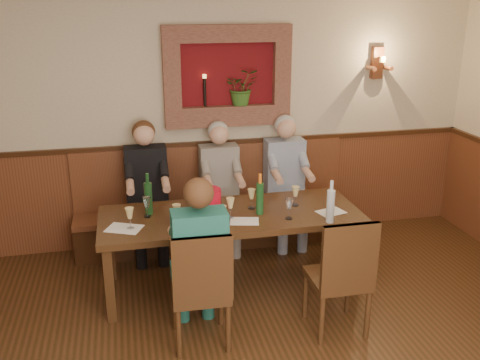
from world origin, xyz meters
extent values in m
cube|color=#C4B394|center=(0.00, 3.00, 1.40)|extent=(6.00, 0.04, 2.80)
cube|color=brown|center=(0.00, 2.98, 0.55)|extent=(6.00, 0.04, 1.10)
cube|color=#381E0F|center=(0.00, 2.98, 1.12)|extent=(6.02, 0.06, 0.05)
cube|color=maroon|center=(0.20, 2.98, 1.85)|extent=(1.00, 0.02, 0.70)
cube|color=#8B5846|center=(0.20, 2.94, 2.29)|extent=(1.36, 0.12, 0.18)
cube|color=#8B5846|center=(0.20, 2.94, 1.41)|extent=(1.36, 0.12, 0.18)
cube|color=#8B5846|center=(-0.39, 2.94, 1.85)|extent=(0.18, 0.12, 0.70)
cube|color=#8B5846|center=(0.79, 2.94, 1.85)|extent=(0.18, 0.12, 0.70)
cube|color=#8B5846|center=(0.20, 2.94, 1.52)|extent=(1.00, 0.14, 0.04)
imported|color=#356322|center=(0.35, 2.94, 1.74)|extent=(0.35, 0.30, 0.39)
cylinder|color=black|center=(-0.05, 2.94, 1.69)|extent=(0.03, 0.03, 0.30)
cylinder|color=#FFBF59|center=(-0.05, 2.94, 1.86)|extent=(0.04, 0.04, 0.04)
cube|color=brown|center=(1.90, 2.95, 1.95)|extent=(0.12, 0.08, 0.35)
cylinder|color=brown|center=(1.80, 2.88, 1.90)|extent=(0.05, 0.18, 0.05)
cylinder|color=brown|center=(2.00, 2.88, 1.90)|extent=(0.05, 0.18, 0.05)
cylinder|color=#FFBF59|center=(1.90, 2.82, 2.00)|extent=(0.06, 0.06, 0.06)
cube|color=#341F0F|center=(0.00, 1.85, 0.72)|extent=(2.40, 0.90, 0.06)
cube|color=#341F0F|center=(-1.12, 1.48, 0.34)|extent=(0.08, 0.08, 0.69)
cube|color=#341F0F|center=(1.12, 1.48, 0.34)|extent=(0.08, 0.08, 0.69)
cube|color=#341F0F|center=(-1.12, 2.22, 0.34)|extent=(0.08, 0.08, 0.69)
cube|color=#341F0F|center=(1.12, 2.22, 0.34)|extent=(0.08, 0.08, 0.69)
cube|color=#381E0F|center=(0.00, 2.76, 0.20)|extent=(3.00, 0.40, 0.40)
cube|color=brown|center=(0.00, 2.76, 0.42)|extent=(3.00, 0.45, 0.06)
cube|color=brown|center=(0.00, 2.95, 0.78)|extent=(3.00, 0.06, 0.66)
cube|color=#341F0F|center=(-0.41, 1.04, 0.21)|extent=(0.44, 0.44, 0.42)
cube|color=#341F0F|center=(-0.41, 1.04, 0.45)|extent=(0.46, 0.46, 0.05)
cube|color=#341F0F|center=(-0.42, 0.83, 0.74)|extent=(0.45, 0.06, 0.53)
cube|color=#341F0F|center=(0.71, 0.97, 0.22)|extent=(0.44, 0.44, 0.43)
cube|color=#341F0F|center=(0.71, 0.97, 0.46)|extent=(0.46, 0.46, 0.05)
cube|color=#341F0F|center=(0.71, 0.76, 0.76)|extent=(0.46, 0.05, 0.54)
cube|color=black|center=(-0.72, 2.61, 0.23)|extent=(0.43, 0.45, 0.45)
cube|color=black|center=(-0.72, 2.78, 0.90)|extent=(0.43, 0.23, 0.57)
sphere|color=#D8A384|center=(-0.72, 2.74, 1.32)|extent=(0.22, 0.22, 0.22)
sphere|color=#4C2D19|center=(-0.72, 2.79, 1.34)|extent=(0.24, 0.24, 0.24)
cube|color=#5F5B57|center=(0.06, 2.61, 0.23)|extent=(0.41, 0.43, 0.45)
cube|color=#5F5B57|center=(0.06, 2.78, 0.88)|extent=(0.41, 0.22, 0.54)
sphere|color=#D8A384|center=(0.06, 2.74, 1.28)|extent=(0.21, 0.21, 0.21)
sphere|color=#B2B2B2|center=(0.06, 2.79, 1.30)|extent=(0.23, 0.23, 0.23)
cube|color=navy|center=(0.80, 2.61, 0.23)|extent=(0.43, 0.45, 0.45)
cube|color=navy|center=(0.80, 2.78, 0.89)|extent=(0.43, 0.22, 0.56)
sphere|color=#D8A384|center=(0.80, 2.74, 1.31)|extent=(0.21, 0.21, 0.21)
sphere|color=#B2B2B2|center=(0.80, 2.79, 1.33)|extent=(0.23, 0.23, 0.23)
cube|color=#174B53|center=(-0.41, 1.15, 0.23)|extent=(0.41, 0.43, 0.45)
cube|color=#174B53|center=(-0.41, 0.98, 0.88)|extent=(0.41, 0.22, 0.54)
sphere|color=#D8A384|center=(-0.41, 1.02, 1.28)|extent=(0.21, 0.21, 0.21)
sphere|color=#4C2D19|center=(-0.41, 0.97, 1.30)|extent=(0.23, 0.23, 0.23)
cylinder|color=red|center=(-0.22, 1.81, 0.88)|extent=(0.27, 0.27, 0.27)
cylinder|color=#19471E|center=(0.26, 1.78, 0.90)|extent=(0.08, 0.08, 0.30)
cylinder|color=orange|center=(0.26, 1.78, 1.09)|extent=(0.03, 0.03, 0.09)
cylinder|color=#19471E|center=(-0.74, 2.00, 0.90)|extent=(0.10, 0.10, 0.30)
cylinder|color=#19471E|center=(-0.74, 2.00, 1.10)|extent=(0.04, 0.04, 0.09)
cylinder|color=silver|center=(0.82, 1.46, 0.90)|extent=(0.08, 0.08, 0.30)
cylinder|color=silver|center=(0.82, 1.46, 1.09)|extent=(0.03, 0.03, 0.09)
cube|color=white|center=(-0.97, 1.71, 0.75)|extent=(0.36, 0.31, 0.00)
cube|color=white|center=(0.08, 1.64, 0.75)|extent=(0.29, 0.23, 0.00)
cube|color=white|center=(0.92, 1.67, 0.75)|extent=(0.29, 0.24, 0.00)
cube|color=white|center=(-0.38, 1.57, 0.75)|extent=(0.39, 0.34, 0.00)
camera|label=1|loc=(-0.91, -2.64, 2.64)|focal=40.00mm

